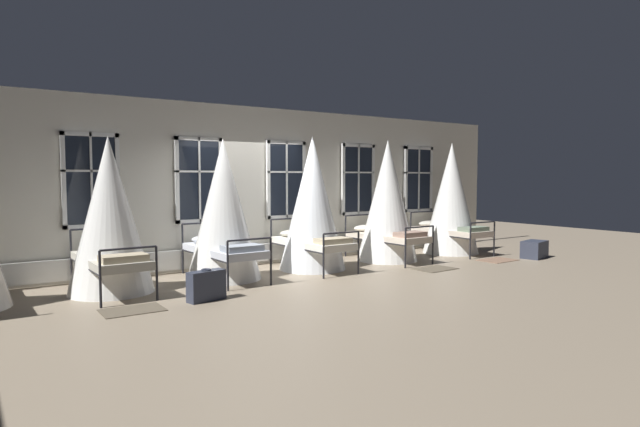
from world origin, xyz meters
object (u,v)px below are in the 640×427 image
at_px(cot_fourth, 312,205).
at_px(cot_sixth, 451,200).
at_px(suitcase_dark, 206,286).
at_px(cot_third, 224,212).
at_px(cot_fifth, 387,202).
at_px(cot_second, 110,217).
at_px(travel_trunk, 534,249).

relative_size(cot_fourth, cot_sixth, 0.99).
bearing_deg(suitcase_dark, cot_sixth, 0.65).
bearing_deg(cot_third, cot_fifth, -91.47).
relative_size(cot_second, cot_fifth, 0.94).
distance_m(cot_sixth, suitcase_dark, 6.91).
height_order(cot_third, cot_fifth, cot_fifth).
distance_m(cot_sixth, travel_trunk, 2.14).
xyz_separation_m(cot_second, cot_fourth, (3.76, 0.01, 0.07)).
relative_size(cot_fifth, travel_trunk, 4.06).
relative_size(cot_fourth, suitcase_dark, 4.40).
distance_m(cot_fourth, travel_trunk, 5.22).
bearing_deg(cot_third, cot_second, 89.36).
bearing_deg(cot_fifth, cot_third, 88.57).
bearing_deg(travel_trunk, cot_fifth, 151.28).
bearing_deg(cot_sixth, cot_fifth, 91.93).
relative_size(cot_second, cot_sixth, 0.94).
relative_size(cot_sixth, travel_trunk, 4.07).
bearing_deg(cot_second, cot_fourth, -91.51).
height_order(cot_sixth, travel_trunk, cot_sixth).
height_order(cot_fifth, suitcase_dark, cot_fifth).
xyz_separation_m(suitcase_dark, travel_trunk, (7.61, -0.22, -0.03)).
bearing_deg(suitcase_dark, cot_third, 45.93).
bearing_deg(cot_fourth, cot_sixth, -89.63).
bearing_deg(suitcase_dark, cot_fourth, 15.42).
bearing_deg(cot_third, cot_fourth, -91.78).
relative_size(cot_second, suitcase_dark, 4.14).
height_order(cot_second, cot_fourth, cot_fourth).
distance_m(cot_second, travel_trunk, 8.82).
bearing_deg(cot_fifth, suitcase_dark, 105.11).
relative_size(cot_third, cot_fourth, 0.95).
xyz_separation_m(cot_third, cot_sixth, (5.79, 0.01, 0.07)).
height_order(cot_fifth, cot_sixth, cot_sixth).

